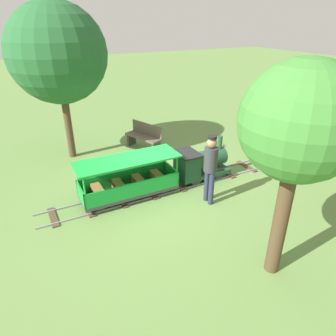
% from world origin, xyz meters
% --- Properties ---
extents(ground_plane, '(60.00, 60.00, 0.00)m').
position_xyz_m(ground_plane, '(0.00, 0.00, 0.00)').
color(ground_plane, '#608442').
extents(track, '(0.75, 6.05, 0.04)m').
position_xyz_m(track, '(0.00, 0.16, 0.02)').
color(track, gray).
rests_on(track, ground_plane).
extents(locomotive, '(0.71, 1.45, 1.07)m').
position_xyz_m(locomotive, '(0.00, 1.19, 0.48)').
color(locomotive, '#1E472D').
rests_on(locomotive, ground_plane).
extents(passenger_car, '(0.81, 2.35, 0.97)m').
position_xyz_m(passenger_car, '(0.00, -0.74, 0.42)').
color(passenger_car, '#3F3F3F').
rests_on(passenger_car, ground_plane).
extents(conductor_person, '(0.30, 0.30, 1.62)m').
position_xyz_m(conductor_person, '(1.00, 0.80, 0.96)').
color(conductor_person, '#282D47').
rests_on(conductor_person, ground_plane).
extents(park_bench, '(1.36, 0.83, 0.82)m').
position_xyz_m(park_bench, '(-2.58, 0.77, 0.42)').
color(park_bench, brown).
rests_on(park_bench, ground_plane).
extents(oak_tree_near, '(2.63, 2.63, 4.28)m').
position_xyz_m(oak_tree_near, '(-3.07, -1.42, 2.95)').
color(oak_tree_near, '#4C3823').
rests_on(oak_tree_near, ground_plane).
extents(oak_tree_far, '(1.66, 1.66, 3.42)m').
position_xyz_m(oak_tree_far, '(3.23, 0.56, 2.55)').
color(oak_tree_far, '#4C3823').
rests_on(oak_tree_far, ground_plane).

